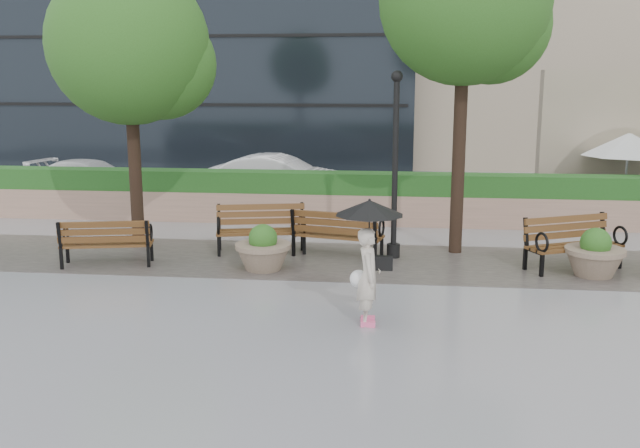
# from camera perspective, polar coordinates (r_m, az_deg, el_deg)

# --- Properties ---
(ground) EXTENTS (100.00, 100.00, 0.00)m
(ground) POSITION_cam_1_polar(r_m,az_deg,el_deg) (12.10, 3.82, -6.65)
(ground) COLOR gray
(ground) RESTS_ON ground
(cobble_strip) EXTENTS (28.00, 3.20, 0.01)m
(cobble_strip) POSITION_cam_1_polar(r_m,az_deg,el_deg) (14.98, 4.37, -3.03)
(cobble_strip) COLOR #383330
(cobble_strip) RESTS_ON ground
(hedge_wall) EXTENTS (24.00, 0.80, 1.35)m
(hedge_wall) POSITION_cam_1_polar(r_m,az_deg,el_deg) (18.75, 4.86, 2.01)
(hedge_wall) COLOR tan
(hedge_wall) RESTS_ON ground
(asphalt_street) EXTENTS (40.00, 7.00, 0.00)m
(asphalt_street) POSITION_cam_1_polar(r_m,az_deg,el_deg) (22.80, 5.13, 2.05)
(asphalt_street) COLOR black
(asphalt_street) RESTS_ON ground
(bench_0) EXTENTS (1.91, 1.08, 0.97)m
(bench_0) POSITION_cam_1_polar(r_m,az_deg,el_deg) (15.24, -16.65, -2.14)
(bench_0) COLOR brown
(bench_0) RESTS_ON ground
(bench_1) EXTENTS (2.06, 1.18, 1.04)m
(bench_1) POSITION_cam_1_polar(r_m,az_deg,el_deg) (15.71, -4.71, -1.19)
(bench_1) COLOR brown
(bench_1) RESTS_ON ground
(bench_2) EXTENTS (2.03, 1.18, 1.03)m
(bench_2) POSITION_cam_1_polar(r_m,az_deg,el_deg) (15.27, 1.40, -1.55)
(bench_2) COLOR brown
(bench_2) RESTS_ON ground
(bench_3) EXTENTS (2.09, 1.53, 1.05)m
(bench_3) POSITION_cam_1_polar(r_m,az_deg,el_deg) (15.18, 19.56, -2.29)
(bench_3) COLOR brown
(bench_3) RESTS_ON ground
(planter_left) EXTENTS (1.12, 1.12, 0.94)m
(planter_left) POSITION_cam_1_polar(r_m,az_deg,el_deg) (14.29, -4.57, -2.26)
(planter_left) COLOR #7F6B56
(planter_left) RESTS_ON ground
(planter_right) EXTENTS (1.14, 1.14, 0.96)m
(planter_right) POSITION_cam_1_polar(r_m,az_deg,el_deg) (14.80, 21.11, -2.51)
(planter_right) COLOR #7F6B56
(planter_right) RESTS_ON ground
(lamppost) EXTENTS (0.28, 0.28, 3.93)m
(lamppost) POSITION_cam_1_polar(r_m,az_deg,el_deg) (15.05, 6.01, 3.70)
(lamppost) COLOR black
(lamppost) RESTS_ON ground
(tree_0) EXTENTS (3.56, 3.48, 6.23)m
(tree_0) POSITION_cam_1_polar(r_m,az_deg,el_deg) (16.39, -14.44, 13.33)
(tree_0) COLOR black
(tree_0) RESTS_ON ground
(tree_1) EXTENTS (3.61, 3.55, 7.15)m
(tree_1) POSITION_cam_1_polar(r_m,az_deg,el_deg) (15.73, 12.05, 16.65)
(tree_1) COLOR black
(tree_1) RESTS_ON ground
(patio_umb_white) EXTENTS (2.50, 2.50, 2.30)m
(patio_umb_white) POSITION_cam_1_polar(r_m,az_deg,el_deg) (21.17, 23.46, 5.82)
(patio_umb_white) COLOR black
(patio_umb_white) RESTS_ON ground
(car_left) EXTENTS (4.35, 2.44, 1.19)m
(car_left) POSITION_cam_1_polar(r_m,az_deg,el_deg) (24.05, -17.81, 3.47)
(car_left) COLOR silver
(car_left) RESTS_ON ground
(car_right) EXTENTS (4.46, 1.97, 1.42)m
(car_right) POSITION_cam_1_polar(r_m,az_deg,el_deg) (22.29, -3.36, 3.70)
(car_right) COLOR silver
(car_right) RESTS_ON ground
(pedestrian) EXTENTS (1.06, 1.06, 1.96)m
(pedestrian) POSITION_cam_1_polar(r_m,az_deg,el_deg) (11.01, 3.92, -2.06)
(pedestrian) COLOR beige
(pedestrian) RESTS_ON ground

